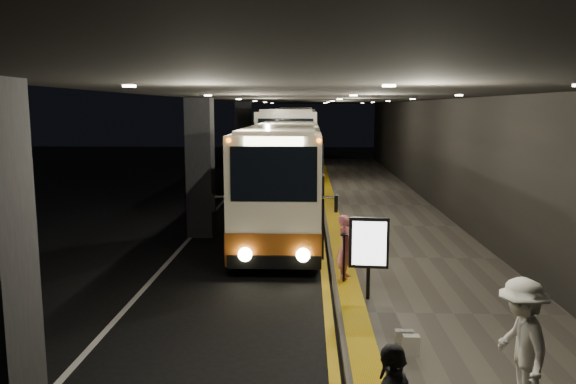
{
  "coord_description": "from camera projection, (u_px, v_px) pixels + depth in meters",
  "views": [
    {
      "loc": [
        1.93,
        -13.64,
        4.09
      ],
      "look_at": [
        1.35,
        2.21,
        1.7
      ],
      "focal_mm": 35.0,
      "sensor_mm": 36.0,
      "label": 1
    }
  ],
  "objects": [
    {
      "name": "canopy",
      "position": [
        326.0,
        92.0,
        18.32
      ],
      "size": [
        9.0,
        50.0,
        0.4
      ],
      "primitive_type": "cube",
      "color": "black",
      "rests_on": "support_columns"
    },
    {
      "name": "info_sign",
      "position": [
        369.0,
        245.0,
        11.49
      ],
      "size": [
        0.82,
        0.19,
        1.72
      ],
      "rotation": [
        0.0,
        0.0,
        -0.09
      ],
      "color": "black",
      "rests_on": "sidewalk"
    },
    {
      "name": "tactile_strip",
      "position": [
        335.0,
        225.0,
        18.97
      ],
      "size": [
        0.5,
        50.0,
        0.01
      ],
      "primitive_type": "cube",
      "color": "gold",
      "rests_on": "sidewalk"
    },
    {
      "name": "lane_line_white",
      "position": [
        199.0,
        228.0,
        19.16
      ],
      "size": [
        0.12,
        50.0,
        0.01
      ],
      "primitive_type": "cube",
      "color": "silver",
      "rests_on": "ground"
    },
    {
      "name": "coach_main",
      "position": [
        284.0,
        183.0,
        18.37
      ],
      "size": [
        2.34,
        11.09,
        3.44
      ],
      "rotation": [
        0.0,
        0.0,
        -0.01
      ],
      "color": "beige",
      "rests_on": "ground"
    },
    {
      "name": "terminal_wall",
      "position": [
        463.0,
        141.0,
        18.4
      ],
      "size": [
        0.1,
        50.0,
        6.0
      ],
      "primitive_type": "cube",
      "color": "black",
      "rests_on": "ground"
    },
    {
      "name": "stanchion_post",
      "position": [
        344.0,
        259.0,
        12.73
      ],
      "size": [
        0.05,
        0.05,
        1.1
      ],
      "primitive_type": "cylinder",
      "color": "black",
      "rests_on": "sidewalk"
    },
    {
      "name": "bag_polka",
      "position": [
        404.0,
        341.0,
        9.14
      ],
      "size": [
        0.3,
        0.14,
        0.36
      ],
      "primitive_type": "cube",
      "rotation": [
        0.0,
        0.0,
        -0.04
      ],
      "color": "black",
      "rests_on": "sidewalk"
    },
    {
      "name": "bag_plain",
      "position": [
        411.0,
        345.0,
        9.0
      ],
      "size": [
        0.26,
        0.16,
        0.33
      ],
      "primitive_type": "cube",
      "rotation": [
        0.0,
        0.0,
        0.01
      ],
      "color": "#BAB7AF",
      "rests_on": "sidewalk"
    },
    {
      "name": "passenger_boarding",
      "position": [
        345.0,
        247.0,
        12.96
      ],
      "size": [
        0.53,
        0.64,
        1.5
      ],
      "primitive_type": "imported",
      "rotation": [
        0.0,
        0.0,
        1.2
      ],
      "color": "#BE5962",
      "rests_on": "sidewalk"
    },
    {
      "name": "sidewalk",
      "position": [
        391.0,
        228.0,
        18.92
      ],
      "size": [
        4.5,
        50.0,
        0.15
      ],
      "primitive_type": "cube",
      "color": "#514C44",
      "rests_on": "ground"
    },
    {
      "name": "support_columns",
      "position": [
        200.0,
        168.0,
        17.84
      ],
      "size": [
        0.8,
        24.8,
        4.4
      ],
      "color": "black",
      "rests_on": "ground"
    },
    {
      "name": "kerb_stripe_yellow",
      "position": [
        320.0,
        229.0,
        19.01
      ],
      "size": [
        0.18,
        50.0,
        0.01
      ],
      "primitive_type": "cube",
      "color": "gold",
      "rests_on": "ground"
    },
    {
      "name": "passenger_waiting_white",
      "position": [
        521.0,
        344.0,
        7.31
      ],
      "size": [
        0.59,
        1.17,
        1.77
      ],
      "primitive_type": "imported",
      "rotation": [
        0.0,
        0.0,
        -1.52
      ],
      "color": "silver",
      "rests_on": "sidewalk"
    },
    {
      "name": "coach_second",
      "position": [
        291.0,
        150.0,
        29.23
      ],
      "size": [
        2.62,
        12.43,
        3.91
      ],
      "rotation": [
        0.0,
        0.0,
        -0.0
      ],
      "color": "beige",
      "rests_on": "ground"
    },
    {
      "name": "coach_third",
      "position": [
        297.0,
        135.0,
        44.28
      ],
      "size": [
        2.67,
        12.65,
        3.98
      ],
      "rotation": [
        0.0,
        0.0,
        0.0
      ],
      "color": "beige",
      "rests_on": "ground"
    },
    {
      "name": "ground",
      "position": [
        231.0,
        271.0,
        14.16
      ],
      "size": [
        90.0,
        90.0,
        0.0
      ],
      "primitive_type": "plane",
      "color": "black"
    }
  ]
}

